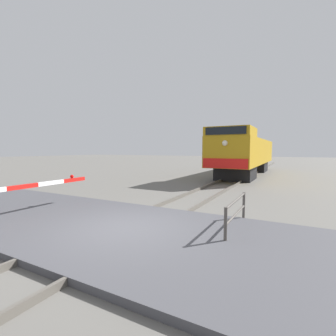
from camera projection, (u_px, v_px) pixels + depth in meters
name	position (u px, v px, depth m)	size (l,w,h in m)	color
ground_plane	(125.00, 233.00, 6.58)	(160.00, 160.00, 0.00)	#605E59
rail_track_left	(105.00, 227.00, 6.91)	(0.08, 80.00, 0.15)	#59544C
rail_track_right	(147.00, 235.00, 6.24)	(0.08, 80.00, 0.15)	#59544C
road_surface	(125.00, 230.00, 6.58)	(36.00, 5.00, 0.16)	#47474C
locomotive	(246.00, 153.00, 21.67)	(3.08, 15.02, 3.81)	black
guard_railing	(236.00, 211.00, 6.58)	(0.08, 2.28, 0.95)	#4C4742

